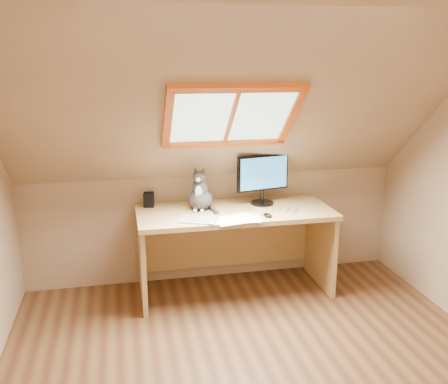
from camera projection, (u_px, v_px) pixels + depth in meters
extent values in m
cube|color=tan|center=(214.00, 226.00, 4.74)|extent=(3.50, 0.02, 1.00)
cube|color=tan|center=(233.00, 107.00, 3.69)|extent=(3.50, 1.56, 1.41)
cube|color=#B2E0CC|center=(231.00, 115.00, 3.78)|extent=(0.90, 0.53, 0.48)
cube|color=#CE6713|center=(231.00, 115.00, 3.78)|extent=(1.02, 0.64, 0.59)
cube|color=tan|center=(235.00, 212.00, 4.34)|extent=(1.69, 0.74, 0.04)
cube|color=tan|center=(142.00, 261.00, 4.28)|extent=(0.04, 0.67, 0.73)
cube|color=tan|center=(320.00, 246.00, 4.61)|extent=(0.04, 0.67, 0.73)
cube|color=tan|center=(226.00, 240.00, 4.77)|extent=(1.59, 0.03, 0.51)
cylinder|color=black|center=(262.00, 203.00, 4.51)|extent=(0.21, 0.21, 0.02)
cylinder|color=black|center=(262.00, 196.00, 4.49)|extent=(0.03, 0.03, 0.11)
cube|color=black|center=(263.00, 173.00, 4.43)|extent=(0.49, 0.13, 0.32)
cube|color=blue|center=(264.00, 173.00, 4.41)|extent=(0.45, 0.09, 0.28)
ellipsoid|color=#3E3937|center=(201.00, 199.00, 4.34)|extent=(0.28, 0.31, 0.18)
ellipsoid|color=#3E3937|center=(200.00, 188.00, 4.29)|extent=(0.18, 0.18, 0.19)
ellipsoid|color=silver|center=(199.00, 192.00, 4.24)|extent=(0.08, 0.06, 0.11)
ellipsoid|color=#3E3937|center=(199.00, 177.00, 4.22)|extent=(0.14, 0.13, 0.10)
sphere|color=silver|center=(198.00, 180.00, 4.18)|extent=(0.04, 0.04, 0.04)
cone|color=#3E3937|center=(195.00, 170.00, 4.23)|extent=(0.06, 0.06, 0.06)
cone|color=#3E3937|center=(203.00, 170.00, 4.22)|extent=(0.06, 0.06, 0.06)
cube|color=black|center=(149.00, 200.00, 4.41)|extent=(0.10, 0.10, 0.13)
cube|color=#B2B2B7|center=(199.00, 220.00, 4.05)|extent=(0.36, 0.31, 0.01)
ellipsoid|color=black|center=(267.00, 215.00, 4.14)|extent=(0.08, 0.11, 0.03)
cube|color=white|center=(231.00, 219.00, 4.07)|extent=(0.33, 0.27, 0.00)
cube|color=white|center=(231.00, 219.00, 4.07)|extent=(0.32, 0.24, 0.00)
cube|color=white|center=(231.00, 219.00, 4.07)|extent=(0.35, 0.30, 0.00)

